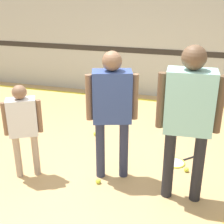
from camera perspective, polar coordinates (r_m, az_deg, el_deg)
ground_plane at (r=4.30m, az=-2.18°, el=-11.51°), size 16.00×16.00×0.00m
wall_back at (r=6.97m, az=6.80°, el=15.65°), size 16.00×0.07×3.20m
floor_stripe at (r=7.00m, az=5.72°, el=2.28°), size 14.40×0.10×0.01m
person_instructor at (r=3.82m, az=0.00°, el=1.60°), size 0.61×0.40×1.69m
person_student_left at (r=4.09m, az=-15.99°, el=-1.76°), size 0.43×0.34×1.27m
person_student_right at (r=3.46m, az=13.86°, el=0.33°), size 0.70×0.31×1.84m
racket_spare_on_floor at (r=4.66m, az=11.62°, el=-8.98°), size 0.48×0.47×0.03m
tennis_ball_near_instructor at (r=4.14m, az=-2.54°, el=-12.52°), size 0.07×0.07×0.07m
tennis_ball_by_spare_racket at (r=4.48m, az=13.45°, el=-10.21°), size 0.07×0.07×0.07m
tennis_ball_stray_left at (r=5.33m, az=-3.06°, el=-3.96°), size 0.07×0.07×0.07m
tennis_ball_stray_right at (r=4.93m, az=2.51°, el=-6.27°), size 0.07×0.07×0.07m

